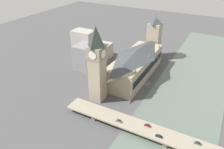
# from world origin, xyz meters

# --- Properties ---
(ground_plane) EXTENTS (600.00, 600.00, 0.00)m
(ground_plane) POSITION_xyz_m (0.00, 0.00, 0.00)
(ground_plane) COLOR #4C4C4F
(river_water) EXTENTS (62.35, 360.00, 0.30)m
(river_water) POSITION_xyz_m (-37.17, 0.00, 0.15)
(river_water) COLOR slate
(river_water) RESTS_ON ground_plane
(parliament_hall) EXTENTS (27.95, 82.31, 28.65)m
(parliament_hall) POSITION_xyz_m (16.74, -8.00, 14.23)
(parliament_hall) COLOR tan
(parliament_hall) RESTS_ON ground_plane
(clock_tower) EXTENTS (12.47, 12.47, 64.16)m
(clock_tower) POSITION_xyz_m (29.48, 42.79, 34.17)
(clock_tower) COLOR tan
(clock_tower) RESTS_ON ground_plane
(victoria_tower) EXTENTS (14.04, 14.04, 52.21)m
(victoria_tower) POSITION_xyz_m (16.80, -60.17, 24.11)
(victoria_tower) COLOR tan
(victoria_tower) RESTS_ON ground_plane
(road_bridge) EXTENTS (156.69, 14.16, 5.07)m
(road_bridge) POSITION_xyz_m (-37.17, 63.50, 4.13)
(road_bridge) COLOR gray
(road_bridge) RESTS_ON ground_plane
(car_northbound_lead) EXTENTS (4.74, 1.90, 1.49)m
(car_northbound_lead) POSITION_xyz_m (-2.58, 66.22, 5.82)
(car_northbound_lead) COLOR slate
(car_northbound_lead) RESTS_ON road_bridge
(car_northbound_mid) EXTENTS (4.57, 1.77, 1.41)m
(car_northbound_mid) POSITION_xyz_m (-32.33, 66.79, 5.77)
(car_northbound_mid) COLOR black
(car_northbound_mid) RESTS_ON road_bridge
(car_northbound_tail) EXTENTS (4.50, 1.86, 1.40)m
(car_northbound_tail) POSITION_xyz_m (-22.17, 60.82, 5.77)
(car_northbound_tail) COLOR maroon
(car_northbound_tail) RESTS_ON road_bridge
(car_southbound_lead) EXTENTS (4.13, 1.76, 1.30)m
(car_southbound_lead) POSITION_xyz_m (-55.76, 60.90, 5.73)
(car_southbound_lead) COLOR #2D5638
(car_southbound_lead) RESTS_ON road_bridge
(city_block_west) EXTENTS (18.63, 22.99, 17.51)m
(city_block_west) POSITION_xyz_m (68.90, -29.61, 8.75)
(city_block_west) COLOR #A39E93
(city_block_west) RESTS_ON ground_plane
(city_block_center) EXTENTS (24.35, 16.46, 35.05)m
(city_block_center) POSITION_xyz_m (85.00, -17.19, 17.52)
(city_block_center) COLOR #A39E93
(city_block_center) RESTS_ON ground_plane
(city_block_east) EXTENTS (18.85, 22.32, 26.75)m
(city_block_east) POSITION_xyz_m (71.82, -0.10, 13.38)
(city_block_east) COLOR gray
(city_block_east) RESTS_ON ground_plane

